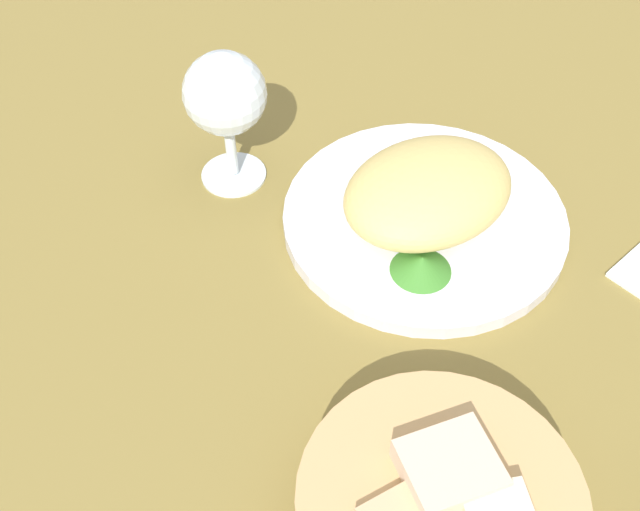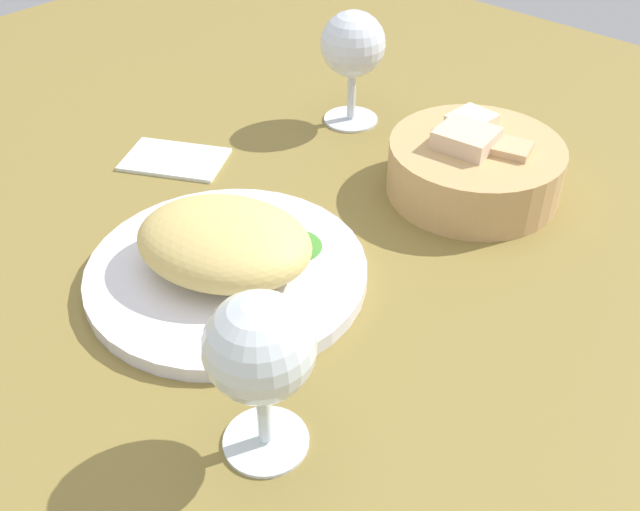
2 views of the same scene
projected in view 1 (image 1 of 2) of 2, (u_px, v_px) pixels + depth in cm
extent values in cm
cube|color=olive|center=(498.00, 273.00, 65.92)|extent=(140.00, 140.00, 2.00)
cylinder|color=white|center=(424.00, 219.00, 67.87)|extent=(25.07, 25.07, 1.40)
ellipsoid|color=#DABF6C|center=(428.00, 191.00, 65.32)|extent=(19.09, 17.07, 5.42)
cone|color=#3B7F2A|center=(422.00, 266.00, 62.27)|extent=(5.12, 5.12, 1.57)
cube|color=beige|center=(446.00, 482.00, 47.26)|extent=(6.13, 5.64, 5.56)
cylinder|color=silver|center=(234.00, 173.00, 72.42)|extent=(6.13, 6.13, 0.60)
cylinder|color=silver|center=(231.00, 150.00, 70.23)|extent=(1.00, 1.00, 5.26)
sphere|color=silver|center=(225.00, 93.00, 65.50)|extent=(7.34, 7.34, 7.34)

